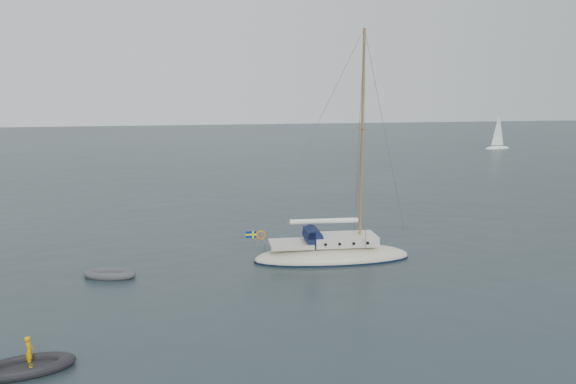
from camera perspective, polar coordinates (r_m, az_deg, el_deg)
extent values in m
plane|color=black|center=(33.03, -1.60, -6.93)|extent=(300.00, 300.00, 0.00)
ellipsoid|color=beige|center=(33.14, 4.51, -6.62)|extent=(9.17, 2.85, 1.53)
cube|color=silver|center=(33.08, 5.72, -4.79)|extent=(3.67, 1.94, 0.56)
cube|color=beige|center=(32.26, 0.37, -5.41)|extent=(2.45, 1.94, 0.25)
cylinder|color=#121A3E|center=(32.46, 2.57, -4.52)|extent=(0.98, 1.68, 0.98)
cube|color=#121A3E|center=(32.35, 2.22, -4.19)|extent=(0.46, 1.68, 0.41)
cylinder|color=olive|center=(32.41, 7.44, 5.34)|extent=(0.15, 0.15, 12.23)
cylinder|color=olive|center=(32.37, 7.46, 6.42)|extent=(0.05, 2.24, 0.05)
cylinder|color=olive|center=(32.45, 3.71, -3.06)|extent=(4.28, 0.10, 0.10)
cylinder|color=white|center=(32.44, 3.71, -2.97)|extent=(3.98, 0.29, 0.29)
cylinder|color=gray|center=(31.82, -2.49, -4.82)|extent=(0.04, 2.24, 0.04)
torus|color=orange|center=(32.39, -2.78, -4.56)|extent=(0.55, 0.10, 0.55)
cylinder|color=olive|center=(31.78, -3.12, -5.04)|extent=(0.03, 0.03, 0.92)
cube|color=navy|center=(31.65, -3.68, -4.53)|extent=(0.61, 0.02, 0.39)
cube|color=#FFF804|center=(31.65, -3.68, -4.53)|extent=(0.63, 0.03, 0.09)
cube|color=#FFF804|center=(31.67, -3.48, -4.52)|extent=(0.09, 0.03, 0.41)
cylinder|color=black|center=(33.59, 3.04, -4.52)|extent=(0.18, 0.06, 0.18)
cylinder|color=black|center=(31.78, 4.02, -5.37)|extent=(0.18, 0.06, 0.18)
cylinder|color=black|center=(33.82, 4.37, -4.44)|extent=(0.18, 0.06, 0.18)
cylinder|color=black|center=(32.02, 5.42, -5.27)|extent=(0.18, 0.06, 0.18)
cylinder|color=black|center=(34.07, 5.68, -4.35)|extent=(0.18, 0.06, 0.18)
cylinder|color=black|center=(32.28, 6.80, -5.17)|extent=(0.18, 0.06, 0.18)
cylinder|color=black|center=(34.33, 6.97, -4.26)|extent=(0.18, 0.06, 0.18)
cylinder|color=black|center=(32.56, 8.15, -5.07)|extent=(0.18, 0.06, 0.18)
cube|color=#454449|center=(31.46, -17.67, -8.04)|extent=(1.74, 0.72, 0.10)
cube|color=black|center=(22.47, -25.14, -15.92)|extent=(2.09, 0.87, 0.10)
imported|color=#F19F05|center=(22.19, -24.80, -14.53)|extent=(0.30, 0.43, 1.13)
ellipsoid|color=white|center=(107.21, 20.49, 4.17)|extent=(5.32, 1.77, 0.89)
cylinder|color=gray|center=(106.95, 20.60, 6.04)|extent=(0.09, 0.09, 6.20)
cone|color=white|center=(106.93, 20.58, 6.04)|extent=(2.84, 2.84, 5.76)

